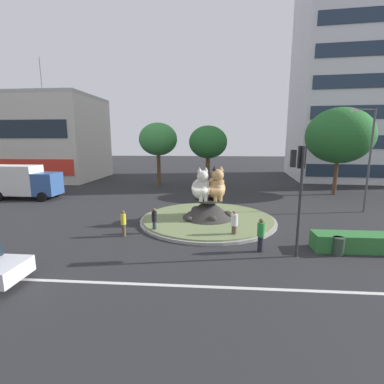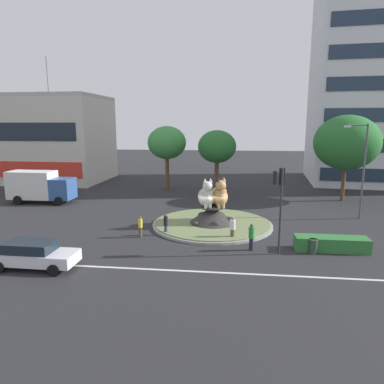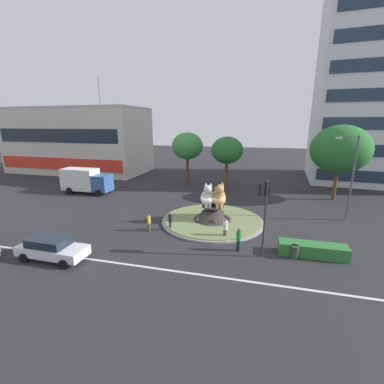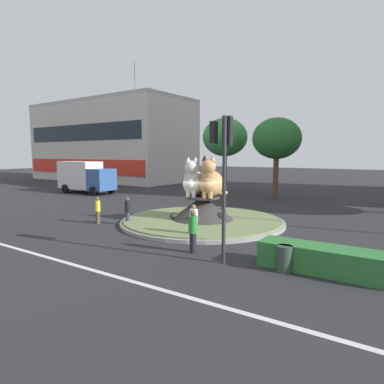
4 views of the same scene
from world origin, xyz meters
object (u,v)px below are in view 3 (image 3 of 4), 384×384
at_px(pedestrian_yellow_shirt, 149,222).
at_px(delivery_box_truck, 86,180).
at_px(broadleaf_tree_behind_island, 227,151).
at_px(pedestrian_green_shirt, 239,239).
at_px(pedestrian_white_shirt, 225,228).
at_px(cat_statue_calico, 219,197).
at_px(third_tree_left, 340,149).
at_px(pedestrian_black_shirt, 170,221).
at_px(traffic_light_mast, 265,203).
at_px(sedan_on_far_lane, 52,248).
at_px(litter_bin, 294,252).
at_px(streetlight_arm, 351,173).
at_px(shophouse_block, 79,140).
at_px(cat_statue_white, 208,197).
at_px(second_tree_near_tower, 187,146).

bearing_deg(pedestrian_yellow_shirt, delivery_box_truck, -45.17).
distance_m(broadleaf_tree_behind_island, pedestrian_green_shirt, 19.19).
bearing_deg(pedestrian_white_shirt, broadleaf_tree_behind_island, -124.72).
height_order(cat_statue_calico, third_tree_left, third_tree_left).
relative_size(pedestrian_yellow_shirt, pedestrian_white_shirt, 0.95).
bearing_deg(broadleaf_tree_behind_island, pedestrian_black_shirt, -100.38).
height_order(traffic_light_mast, broadleaf_tree_behind_island, broadleaf_tree_behind_island).
distance_m(sedan_on_far_lane, litter_bin, 16.66).
bearing_deg(litter_bin, broadleaf_tree_behind_island, 110.49).
xyz_separation_m(streetlight_arm, pedestrian_black_shirt, (-15.40, -6.25, -3.72)).
distance_m(streetlight_arm, pedestrian_black_shirt, 17.04).
distance_m(shophouse_block, delivery_box_truck, 18.43).
height_order(broadleaf_tree_behind_island, pedestrian_black_shirt, broadleaf_tree_behind_island).
xyz_separation_m(broadleaf_tree_behind_island, delivery_box_truck, (-17.74, -6.97, -3.65)).
bearing_deg(streetlight_arm, broadleaf_tree_behind_island, -51.81).
xyz_separation_m(traffic_light_mast, litter_bin, (2.24, 0.31, -3.49)).
relative_size(shophouse_block, litter_bin, 28.48).
bearing_deg(litter_bin, sedan_on_far_lane, -165.61).
relative_size(streetlight_arm, litter_bin, 8.87).
distance_m(cat_statue_calico, pedestrian_green_shirt, 5.96).
bearing_deg(streetlight_arm, pedestrian_green_shirt, 28.90).
relative_size(traffic_light_mast, pedestrian_black_shirt, 3.36).
distance_m(cat_statue_calico, streetlight_arm, 12.30).
distance_m(cat_statue_calico, third_tree_left, 16.85).
distance_m(pedestrian_yellow_shirt, pedestrian_white_shirt, 6.53).
distance_m(traffic_light_mast, streetlight_arm, 11.97).
bearing_deg(sedan_on_far_lane, streetlight_arm, 31.59).
xyz_separation_m(cat_statue_white, sedan_on_far_lane, (-9.04, -9.32, -1.63)).
relative_size(third_tree_left, sedan_on_far_lane, 1.85).
height_order(pedestrian_green_shirt, pedestrian_white_shirt, pedestrian_green_shirt).
bearing_deg(third_tree_left, traffic_light_mast, -117.97).
bearing_deg(pedestrian_black_shirt, second_tree_near_tower, -67.12).
distance_m(pedestrian_yellow_shirt, sedan_on_far_lane, 7.50).
distance_m(cat_statue_white, third_tree_left, 17.74).
bearing_deg(sedan_on_far_lane, pedestrian_yellow_shirt, 53.32).
relative_size(traffic_light_mast, pedestrian_green_shirt, 3.05).
relative_size(second_tree_near_tower, delivery_box_truck, 1.16).
distance_m(streetlight_arm, delivery_box_truck, 30.47).
xyz_separation_m(broadleaf_tree_behind_island, pedestrian_white_shirt, (1.88, -16.53, -4.52)).
bearing_deg(sedan_on_far_lane, pedestrian_white_shirt, 29.71).
bearing_deg(broadleaf_tree_behind_island, cat_statue_calico, -86.41).
height_order(pedestrian_white_shirt, litter_bin, pedestrian_white_shirt).
xyz_separation_m(shophouse_block, pedestrian_yellow_shirt, (24.22, -23.82, -5.05)).
distance_m(cat_statue_calico, delivery_box_truck, 19.57).
bearing_deg(cat_statue_calico, traffic_light_mast, 20.19).
height_order(shophouse_block, pedestrian_white_shirt, shophouse_block).
height_order(second_tree_near_tower, pedestrian_yellow_shirt, second_tree_near_tower).
bearing_deg(shophouse_block, third_tree_left, -11.58).
relative_size(pedestrian_green_shirt, pedestrian_black_shirt, 1.10).
bearing_deg(shophouse_block, litter_bin, -34.40).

